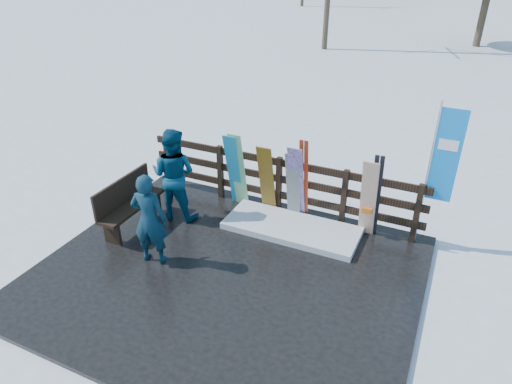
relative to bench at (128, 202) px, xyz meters
The scene contains 16 objects.
ground 2.43m from the bench, 12.06° to the right, with size 700.00×700.00×0.00m, color white.
deck 2.42m from the bench, 12.06° to the right, with size 6.00×5.00×0.08m, color black.
fence 2.87m from the bench, 36.61° to the left, with size 5.60×0.10×1.15m.
snow_patch 3.06m from the bench, 21.48° to the left, with size 2.49×1.00×0.12m, color white.
bench is the anchor object (origin of this frame).
snowboard_0 2.08m from the bench, 46.14° to the left, with size 0.27×0.03×1.61m, color #1C98C0.
snowboard_1 2.16m from the bench, 44.16° to the left, with size 0.27×0.03×1.65m, color white.
snowboard_2 2.61m from the bench, 34.88° to the left, with size 0.30×0.03×1.51m, color orange.
snowboard_3 3.13m from the bench, 28.50° to the left, with size 0.28×0.03×1.62m, color silver.
snowboard_4 3.07m from the bench, 29.12° to the left, with size 0.26×0.03×1.46m, color black.
snowboard_5 4.35m from the bench, 20.05° to the left, with size 0.28×0.03×1.58m, color white.
ski_pair_a 3.27m from the bench, 28.63° to the left, with size 0.17×0.26×1.70m.
ski_pair_b 4.48m from the bench, 20.43° to the left, with size 0.17×0.27×1.66m.
rental_flag 5.51m from the bench, 18.99° to the left, with size 0.45×0.04×2.60m.
person_front 1.27m from the bench, 34.05° to the right, with size 0.59×0.39×1.61m, color #0F3F4A.
person_back 0.97m from the bench, 48.59° to the left, with size 0.88×0.68×1.81m, color navy.
Camera 1 is at (2.91, -5.12, 4.82)m, focal length 32.00 mm.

